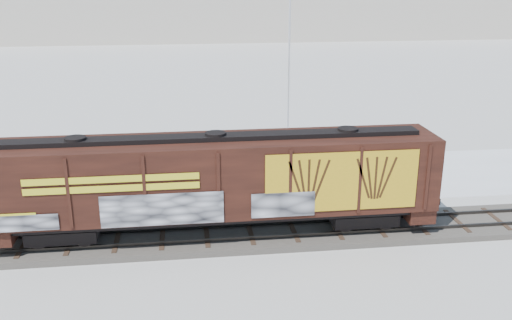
{
  "coord_description": "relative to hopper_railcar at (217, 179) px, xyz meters",
  "views": [
    {
      "loc": [
        -2.73,
        -23.63,
        11.64
      ],
      "look_at": [
        0.64,
        3.0,
        2.77
      ],
      "focal_mm": 40.0,
      "sensor_mm": 36.0,
      "label": 1
    }
  ],
  "objects": [
    {
      "name": "car_white",
      "position": [
        0.57,
        5.61,
        -2.2
      ],
      "size": [
        4.8,
        2.94,
        1.49
      ],
      "primitive_type": "imported",
      "rotation": [
        0.0,
        0.0,
        1.25
      ],
      "color": "silver",
      "rests_on": "parking_strip"
    },
    {
      "name": "flagpole",
      "position": [
        5.62,
        12.75,
        1.59
      ],
      "size": [
        2.3,
        0.9,
        12.2
      ],
      "color": "silver",
      "rests_on": "ground"
    },
    {
      "name": "car_dark",
      "position": [
        6.1,
        8.09,
        -2.22
      ],
      "size": [
        5.29,
        3.1,
        1.44
      ],
      "primitive_type": "imported",
      "rotation": [
        0.0,
        0.0,
        1.8
      ],
      "color": "black",
      "rests_on": "parking_strip"
    },
    {
      "name": "ground",
      "position": [
        1.5,
        0.01,
        -2.97
      ],
      "size": [
        500.0,
        500.0,
        0.0
      ],
      "primitive_type": "plane",
      "color": "white",
      "rests_on": "ground"
    },
    {
      "name": "rail_track",
      "position": [
        1.5,
        0.01,
        -2.83
      ],
      "size": [
        50.0,
        3.4,
        0.43
      ],
      "color": "#59544C",
      "rests_on": "ground"
    },
    {
      "name": "car_silver",
      "position": [
        -2.21,
        7.09,
        -2.2
      ],
      "size": [
        4.67,
        2.73,
        1.49
      ],
      "primitive_type": "imported",
      "rotation": [
        0.0,
        0.0,
        1.8
      ],
      "color": "silver",
      "rests_on": "parking_strip"
    },
    {
      "name": "hopper_railcar",
      "position": [
        0.0,
        0.0,
        0.0
      ],
      "size": [
        19.54,
        3.06,
        4.55
      ],
      "color": "black",
      "rests_on": "rail_track"
    },
    {
      "name": "parking_strip",
      "position": [
        1.5,
        7.51,
        -2.96
      ],
      "size": [
        40.0,
        8.0,
        0.03
      ],
      "primitive_type": "cube",
      "color": "white",
      "rests_on": "ground"
    }
  ]
}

